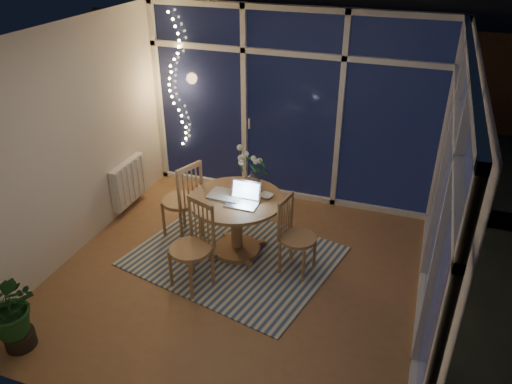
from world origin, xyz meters
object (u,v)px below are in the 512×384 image
chair_left (181,199)px  laptop (242,194)px  chair_front (190,247)px  flower_vase (252,179)px  chair_right (298,237)px  potted_plant (13,314)px  dining_table (237,226)px

chair_left → laptop: chair_left is taller
chair_front → flower_vase: bearing=94.8°
chair_right → potted_plant: 2.89m
chair_front → flower_vase: (0.31, 1.06, 0.34)m
potted_plant → chair_front: bearing=49.3°
chair_right → flower_vase: (-0.69, 0.44, 0.38)m
dining_table → chair_front: (-0.23, -0.74, 0.13)m
chair_right → flower_vase: 0.90m
laptop → flower_vase: (-0.04, 0.44, -0.02)m
chair_right → laptop: laptop is taller
dining_table → chair_front: bearing=-107.2°
chair_front → potted_plant: bearing=-109.7°
dining_table → chair_front: 0.79m
dining_table → flower_vase: (0.08, 0.32, 0.47)m
chair_front → potted_plant: 1.74m
dining_table → chair_right: 0.78m
chair_front → potted_plant: size_ratio=1.32×
dining_table → laptop: bearing=-43.7°
chair_right → chair_front: bearing=132.9°
laptop → flower_vase: laptop is taller
laptop → flower_vase: size_ratio=1.66×
dining_table → potted_plant: (-1.36, -2.06, 0.01)m
chair_right → laptop: bearing=100.7°
dining_table → chair_left: 0.79m
chair_left → chair_front: chair_left is taller
chair_left → chair_front: 1.01m
potted_plant → flower_vase: bearing=58.8°
flower_vase → laptop: bearing=-85.0°
chair_right → chair_left: bearing=92.4°
dining_table → potted_plant: size_ratio=1.43×
chair_right → flower_vase: bearing=68.4°
dining_table → laptop: (0.12, -0.11, 0.50)m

